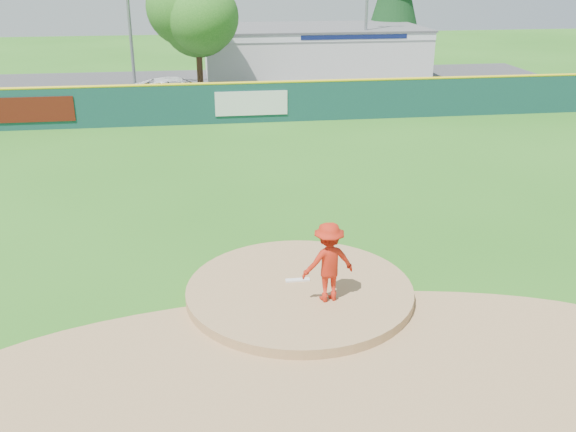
{
  "coord_description": "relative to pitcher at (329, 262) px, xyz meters",
  "views": [
    {
      "loc": [
        -2.21,
        -13.63,
        7.62
      ],
      "look_at": [
        0.0,
        2.0,
        1.3
      ],
      "focal_mm": 40.0,
      "sensor_mm": 36.0,
      "label": 1
    }
  ],
  "objects": [
    {
      "name": "deciduous_tree",
      "position": [
        -2.55,
        25.7,
        3.35
      ],
      "size": [
        5.6,
        5.6,
        7.36
      ],
      "color": "#382314",
      "rests_on": "ground"
    },
    {
      "name": "pitching_rubber",
      "position": [
        -0.55,
        1.0,
        -0.93
      ],
      "size": [
        0.6,
        0.15,
        0.04
      ],
      "primitive_type": "cube",
      "color": "white",
      "rests_on": "pitchers_mound"
    },
    {
      "name": "ground",
      "position": [
        -0.55,
        0.7,
        -1.2
      ],
      "size": [
        120.0,
        120.0,
        0.0
      ],
      "primitive_type": "plane",
      "color": "#286B19",
      "rests_on": "ground"
    },
    {
      "name": "pool_building_grp",
      "position": [
        5.45,
        32.69,
        0.46
      ],
      "size": [
        15.2,
        8.2,
        3.31
      ],
      "color": "silver",
      "rests_on": "ground"
    },
    {
      "name": "van",
      "position": [
        -3.82,
        23.32,
        -0.41
      ],
      "size": [
        5.73,
        2.96,
        1.55
      ],
      "primitive_type": "imported",
      "rotation": [
        0.0,
        0.0,
        1.64
      ],
      "color": "white",
      "rests_on": "parking_lot"
    },
    {
      "name": "pitchers_mound",
      "position": [
        -0.55,
        0.7,
        -1.2
      ],
      "size": [
        5.5,
        5.5,
        0.5
      ],
      "primitive_type": "cylinder",
      "color": "#9E774C",
      "rests_on": "ground"
    },
    {
      "name": "fence_banners",
      "position": [
        -5.29,
        18.62,
        -0.2
      ],
      "size": [
        13.92,
        0.04,
        1.2
      ],
      "color": "#52150B",
      "rests_on": "ground"
    },
    {
      "name": "infield_dirt_arc",
      "position": [
        -0.55,
        -2.3,
        -1.2
      ],
      "size": [
        15.4,
        15.4,
        0.01
      ],
      "primitive_type": "cylinder",
      "color": "#9E774C",
      "rests_on": "ground"
    },
    {
      "name": "outfield_fence",
      "position": [
        -0.55,
        18.7,
        -0.12
      ],
      "size": [
        40.0,
        0.14,
        2.07
      ],
      "color": "#133D3A",
      "rests_on": "ground"
    },
    {
      "name": "parking_lot",
      "position": [
        -0.55,
        27.7,
        -1.19
      ],
      "size": [
        44.0,
        16.0,
        0.02
      ],
      "primitive_type": "cube",
      "color": "#38383A",
      "rests_on": "ground"
    },
    {
      "name": "pitcher",
      "position": [
        0.0,
        0.0,
        0.0
      ],
      "size": [
        1.34,
        0.92,
        1.91
      ],
      "primitive_type": "imported",
      "rotation": [
        0.0,
        0.0,
        3.33
      ],
      "color": "red",
      "rests_on": "pitchers_mound"
    }
  ]
}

